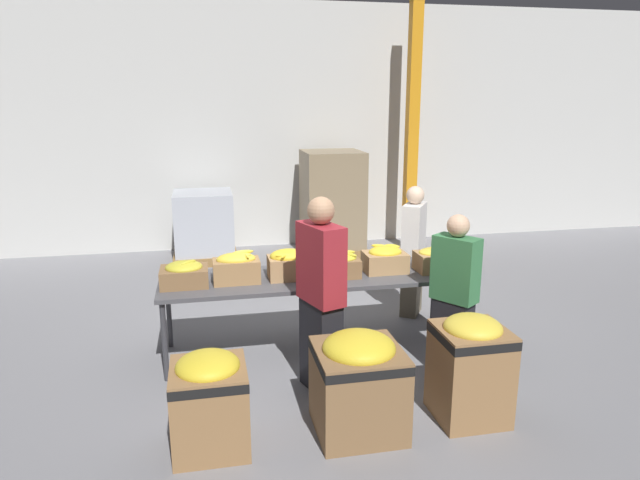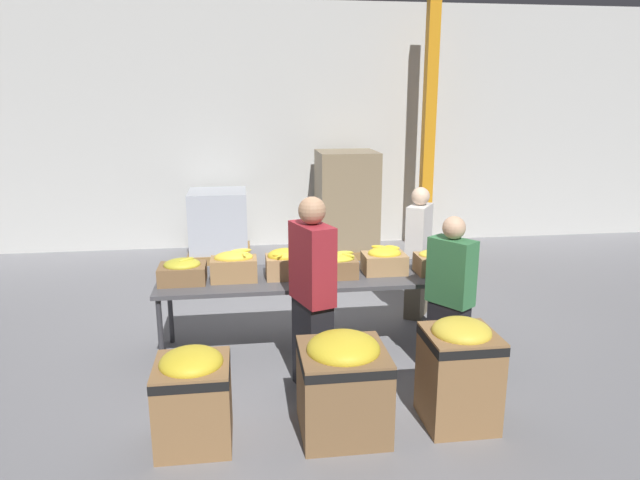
{
  "view_description": "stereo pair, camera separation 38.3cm",
  "coord_description": "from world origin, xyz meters",
  "px_view_note": "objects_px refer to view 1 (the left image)",
  "views": [
    {
      "loc": [
        -1.03,
        -5.28,
        2.52
      ],
      "look_at": [
        0.12,
        0.27,
        1.08
      ],
      "focal_mm": 32.0,
      "sensor_mm": 36.0,
      "label": 1
    },
    {
      "loc": [
        -0.65,
        -5.34,
        2.52
      ],
      "look_at": [
        0.12,
        0.27,
        1.08
      ],
      "focal_mm": 32.0,
      "sensor_mm": 36.0,
      "label": 2
    }
  ],
  "objects_px": {
    "banana_box_3": "(337,265)",
    "donation_bin_0": "(209,398)",
    "banana_box_5": "(438,259)",
    "donation_bin_2": "(470,364)",
    "pallet_stack_0": "(204,227)",
    "volunteer_1": "(321,297)",
    "banana_box_2": "(288,263)",
    "pallet_stack_1": "(332,204)",
    "volunteer_2": "(454,296)",
    "support_pillar": "(412,129)",
    "donation_bin_1": "(358,380)",
    "banana_box_4": "(385,259)",
    "volunteer_0": "(413,252)",
    "banana_box_0": "(184,273)",
    "sorting_table": "(314,280)",
    "banana_box_1": "(237,267)"
  },
  "relations": [
    {
      "from": "volunteer_2",
      "to": "donation_bin_0",
      "type": "xyz_separation_m",
      "value": [
        -2.21,
        -0.74,
        -0.36
      ]
    },
    {
      "from": "donation_bin_2",
      "to": "banana_box_1",
      "type": "bearing_deg",
      "value": 140.38
    },
    {
      "from": "donation_bin_1",
      "to": "donation_bin_2",
      "type": "bearing_deg",
      "value": 0.0
    },
    {
      "from": "banana_box_4",
      "to": "pallet_stack_1",
      "type": "distance_m",
      "value": 3.6
    },
    {
      "from": "volunteer_1",
      "to": "donation_bin_2",
      "type": "bearing_deg",
      "value": -142.38
    },
    {
      "from": "volunteer_0",
      "to": "banana_box_5",
      "type": "bearing_deg",
      "value": 28.98
    },
    {
      "from": "donation_bin_1",
      "to": "volunteer_1",
      "type": "bearing_deg",
      "value": 101.98
    },
    {
      "from": "volunteer_1",
      "to": "pallet_stack_1",
      "type": "relative_size",
      "value": 1.03
    },
    {
      "from": "pallet_stack_1",
      "to": "sorting_table",
      "type": "bearing_deg",
      "value": -105.7
    },
    {
      "from": "volunteer_0",
      "to": "support_pillar",
      "type": "distance_m",
      "value": 3.28
    },
    {
      "from": "banana_box_2",
      "to": "banana_box_4",
      "type": "relative_size",
      "value": 0.9
    },
    {
      "from": "banana_box_0",
      "to": "donation_bin_1",
      "type": "distance_m",
      "value": 1.99
    },
    {
      "from": "donation_bin_1",
      "to": "donation_bin_2",
      "type": "height_order",
      "value": "donation_bin_2"
    },
    {
      "from": "banana_box_1",
      "to": "volunteer_0",
      "type": "distance_m",
      "value": 2.24
    },
    {
      "from": "banana_box_5",
      "to": "donation_bin_2",
      "type": "xyz_separation_m",
      "value": [
        -0.29,
        -1.39,
        -0.46
      ]
    },
    {
      "from": "banana_box_3",
      "to": "pallet_stack_0",
      "type": "relative_size",
      "value": 0.41
    },
    {
      "from": "volunteer_1",
      "to": "banana_box_5",
      "type": "bearing_deg",
      "value": -82.04
    },
    {
      "from": "volunteer_2",
      "to": "support_pillar",
      "type": "bearing_deg",
      "value": -50.12
    },
    {
      "from": "donation_bin_0",
      "to": "support_pillar",
      "type": "relative_size",
      "value": 0.19
    },
    {
      "from": "sorting_table",
      "to": "donation_bin_0",
      "type": "xyz_separation_m",
      "value": [
        -1.06,
        -1.48,
        -0.35
      ]
    },
    {
      "from": "banana_box_1",
      "to": "donation_bin_0",
      "type": "bearing_deg",
      "value": -102.04
    },
    {
      "from": "donation_bin_0",
      "to": "donation_bin_1",
      "type": "bearing_deg",
      "value": 0.0
    },
    {
      "from": "banana_box_3",
      "to": "volunteer_1",
      "type": "relative_size",
      "value": 0.26
    },
    {
      "from": "donation_bin_1",
      "to": "donation_bin_2",
      "type": "relative_size",
      "value": 0.92
    },
    {
      "from": "volunteer_2",
      "to": "donation_bin_2",
      "type": "relative_size",
      "value": 1.75
    },
    {
      "from": "banana_box_2",
      "to": "pallet_stack_1",
      "type": "distance_m",
      "value": 3.82
    },
    {
      "from": "volunteer_2",
      "to": "support_pillar",
      "type": "distance_m",
      "value": 4.68
    },
    {
      "from": "banana_box_4",
      "to": "volunteer_0",
      "type": "distance_m",
      "value": 0.98
    },
    {
      "from": "banana_box_0",
      "to": "banana_box_2",
      "type": "bearing_deg",
      "value": 1.46
    },
    {
      "from": "banana_box_1",
      "to": "volunteer_2",
      "type": "bearing_deg",
      "value": -19.79
    },
    {
      "from": "volunteer_2",
      "to": "donation_bin_1",
      "type": "bearing_deg",
      "value": 89.13
    },
    {
      "from": "banana_box_1",
      "to": "pallet_stack_1",
      "type": "bearing_deg",
      "value": 64.1
    },
    {
      "from": "volunteer_0",
      "to": "volunteer_2",
      "type": "relative_size",
      "value": 1.01
    },
    {
      "from": "banana_box_4",
      "to": "support_pillar",
      "type": "bearing_deg",
      "value": 66.14
    },
    {
      "from": "sorting_table",
      "to": "banana_box_3",
      "type": "relative_size",
      "value": 6.82
    },
    {
      "from": "donation_bin_1",
      "to": "banana_box_0",
      "type": "bearing_deg",
      "value": 132.24
    },
    {
      "from": "donation_bin_0",
      "to": "donation_bin_2",
      "type": "relative_size",
      "value": 0.86
    },
    {
      "from": "banana_box_2",
      "to": "volunteer_2",
      "type": "height_order",
      "value": "volunteer_2"
    },
    {
      "from": "banana_box_2",
      "to": "pallet_stack_0",
      "type": "xyz_separation_m",
      "value": [
        -0.79,
        3.65,
        -0.41
      ]
    },
    {
      "from": "support_pillar",
      "to": "donation_bin_0",
      "type": "bearing_deg",
      "value": -123.67
    },
    {
      "from": "banana_box_4",
      "to": "donation_bin_2",
      "type": "relative_size",
      "value": 0.49
    },
    {
      "from": "banana_box_3",
      "to": "volunteer_1",
      "type": "bearing_deg",
      "value": -113.32
    },
    {
      "from": "volunteer_0",
      "to": "donation_bin_2",
      "type": "height_order",
      "value": "volunteer_0"
    },
    {
      "from": "banana_box_3",
      "to": "volunteer_1",
      "type": "height_order",
      "value": "volunteer_1"
    },
    {
      "from": "banana_box_5",
      "to": "volunteer_1",
      "type": "bearing_deg",
      "value": -152.77
    },
    {
      "from": "banana_box_2",
      "to": "volunteer_2",
      "type": "distance_m",
      "value": 1.59
    },
    {
      "from": "banana_box_3",
      "to": "donation_bin_0",
      "type": "distance_m",
      "value": 1.97
    },
    {
      "from": "volunteer_1",
      "to": "pallet_stack_1",
      "type": "bearing_deg",
      "value": -33.39
    },
    {
      "from": "pallet_stack_0",
      "to": "pallet_stack_1",
      "type": "xyz_separation_m",
      "value": [
        2.05,
        -0.04,
        0.3
      ]
    },
    {
      "from": "banana_box_2",
      "to": "volunteer_0",
      "type": "bearing_deg",
      "value": 26.2
    }
  ]
}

